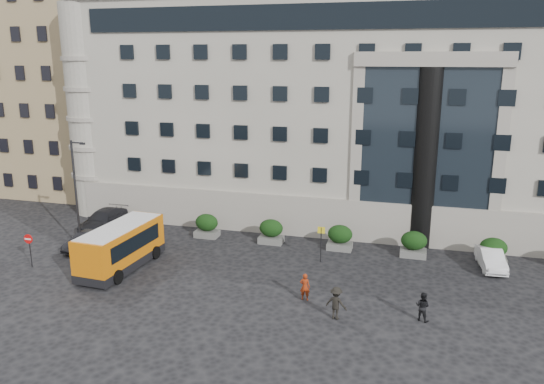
{
  "coord_description": "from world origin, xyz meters",
  "views": [
    {
      "loc": [
        11.33,
        -28.65,
        13.75
      ],
      "look_at": [
        2.32,
        3.98,
        5.0
      ],
      "focal_mm": 35.0,
      "sensor_mm": 36.0,
      "label": 1
    }
  ],
  "objects_px": {
    "hedge_a": "(207,225)",
    "no_entry_sign": "(29,244)",
    "minibus": "(121,245)",
    "parked_car_d": "(105,197)",
    "street_lamp": "(76,191)",
    "pedestrian_c": "(336,303)",
    "white_taxi": "(491,258)",
    "pedestrian_b": "(423,306)",
    "hedge_e": "(493,251)",
    "red_truck": "(147,195)",
    "hedge_b": "(271,231)",
    "hedge_c": "(340,237)",
    "bus_stop_sign": "(321,238)",
    "parked_car_b": "(86,241)",
    "pedestrian_a": "(305,287)",
    "parked_car_c": "(104,220)",
    "hedge_d": "(414,244)"
  },
  "relations": [
    {
      "from": "parked_car_c",
      "to": "pedestrian_a",
      "type": "relative_size",
      "value": 3.25
    },
    {
      "from": "hedge_a",
      "to": "pedestrian_c",
      "type": "xyz_separation_m",
      "value": [
        11.74,
        -10.55,
        -0.02
      ]
    },
    {
      "from": "street_lamp",
      "to": "bus_stop_sign",
      "type": "bearing_deg",
      "value": 6.54
    },
    {
      "from": "minibus",
      "to": "pedestrian_c",
      "type": "distance_m",
      "value": 15.13
    },
    {
      "from": "hedge_b",
      "to": "no_entry_sign",
      "type": "distance_m",
      "value": 16.74
    },
    {
      "from": "hedge_b",
      "to": "parked_car_b",
      "type": "distance_m",
      "value": 13.6
    },
    {
      "from": "hedge_c",
      "to": "parked_car_d",
      "type": "height_order",
      "value": "hedge_c"
    },
    {
      "from": "hedge_e",
      "to": "no_entry_sign",
      "type": "relative_size",
      "value": 0.79
    },
    {
      "from": "hedge_d",
      "to": "parked_car_c",
      "type": "relative_size",
      "value": 0.35
    },
    {
      "from": "hedge_a",
      "to": "pedestrian_a",
      "type": "bearing_deg",
      "value": -42.21
    },
    {
      "from": "red_truck",
      "to": "pedestrian_c",
      "type": "relative_size",
      "value": 2.78
    },
    {
      "from": "street_lamp",
      "to": "pedestrian_c",
      "type": "xyz_separation_m",
      "value": [
        19.68,
        -5.75,
        -3.46
      ]
    },
    {
      "from": "hedge_c",
      "to": "parked_car_d",
      "type": "xyz_separation_m",
      "value": [
        -23.32,
        6.25,
        -0.27
      ]
    },
    {
      "from": "minibus",
      "to": "white_taxi",
      "type": "bearing_deg",
      "value": 19.15
    },
    {
      "from": "hedge_d",
      "to": "white_taxi",
      "type": "height_order",
      "value": "hedge_d"
    },
    {
      "from": "bus_stop_sign",
      "to": "no_entry_sign",
      "type": "height_order",
      "value": "bus_stop_sign"
    },
    {
      "from": "hedge_e",
      "to": "red_truck",
      "type": "xyz_separation_m",
      "value": [
        -28.97,
        5.6,
        0.43
      ]
    },
    {
      "from": "minibus",
      "to": "hedge_a",
      "type": "bearing_deg",
      "value": 71.19
    },
    {
      "from": "minibus",
      "to": "pedestrian_c",
      "type": "relative_size",
      "value": 3.92
    },
    {
      "from": "white_taxi",
      "to": "pedestrian_c",
      "type": "bearing_deg",
      "value": -138.15
    },
    {
      "from": "hedge_a",
      "to": "hedge_d",
      "type": "bearing_deg",
      "value": 0.0
    },
    {
      "from": "hedge_a",
      "to": "hedge_b",
      "type": "relative_size",
      "value": 1.0
    },
    {
      "from": "parked_car_d",
      "to": "bus_stop_sign",
      "type": "bearing_deg",
      "value": -21.72
    },
    {
      "from": "red_truck",
      "to": "pedestrian_a",
      "type": "distance_m",
      "value": 22.9
    },
    {
      "from": "no_entry_sign",
      "to": "pedestrian_b",
      "type": "bearing_deg",
      "value": -1.53
    },
    {
      "from": "hedge_c",
      "to": "pedestrian_c",
      "type": "relative_size",
      "value": 1.01
    },
    {
      "from": "hedge_a",
      "to": "no_entry_sign",
      "type": "relative_size",
      "value": 0.79
    },
    {
      "from": "hedge_e",
      "to": "street_lamp",
      "type": "relative_size",
      "value": 0.23
    },
    {
      "from": "white_taxi",
      "to": "pedestrian_a",
      "type": "distance_m",
      "value": 13.53
    },
    {
      "from": "hedge_a",
      "to": "parked_car_b",
      "type": "xyz_separation_m",
      "value": [
        -7.5,
        -4.87,
        -0.3
      ]
    },
    {
      "from": "hedge_a",
      "to": "minibus",
      "type": "height_order",
      "value": "minibus"
    },
    {
      "from": "red_truck",
      "to": "parked_car_c",
      "type": "xyz_separation_m",
      "value": [
        -0.71,
        -5.99,
        -0.59
      ]
    },
    {
      "from": "no_entry_sign",
      "to": "parked_car_b",
      "type": "height_order",
      "value": "no_entry_sign"
    },
    {
      "from": "hedge_e",
      "to": "white_taxi",
      "type": "bearing_deg",
      "value": -104.34
    },
    {
      "from": "hedge_a",
      "to": "pedestrian_a",
      "type": "xyz_separation_m",
      "value": [
        9.66,
        -8.76,
        -0.12
      ]
    },
    {
      "from": "street_lamp",
      "to": "pedestrian_a",
      "type": "distance_m",
      "value": 18.38
    },
    {
      "from": "street_lamp",
      "to": "pedestrian_a",
      "type": "bearing_deg",
      "value": -12.68
    },
    {
      "from": "red_truck",
      "to": "parked_car_b",
      "type": "relative_size",
      "value": 1.34
    },
    {
      "from": "minibus",
      "to": "hedge_b",
      "type": "bearing_deg",
      "value": 45.45
    },
    {
      "from": "hedge_d",
      "to": "white_taxi",
      "type": "bearing_deg",
      "value": -9.1
    },
    {
      "from": "hedge_c",
      "to": "pedestrian_a",
      "type": "xyz_separation_m",
      "value": [
        -0.74,
        -8.76,
        -0.12
      ]
    },
    {
      "from": "hedge_d",
      "to": "pedestrian_a",
      "type": "xyz_separation_m",
      "value": [
        -5.94,
        -8.76,
        -0.12
      ]
    },
    {
      "from": "hedge_a",
      "to": "street_lamp",
      "type": "bearing_deg",
      "value": -148.84
    },
    {
      "from": "no_entry_sign",
      "to": "parked_car_c",
      "type": "xyz_separation_m",
      "value": [
        0.12,
        8.45,
        -0.89
      ]
    },
    {
      "from": "parked_car_d",
      "to": "minibus",
      "type": "bearing_deg",
      "value": -53.83
    },
    {
      "from": "parked_car_b",
      "to": "parked_car_d",
      "type": "relative_size",
      "value": 0.8
    },
    {
      "from": "hedge_e",
      "to": "red_truck",
      "type": "bearing_deg",
      "value": 169.05
    },
    {
      "from": "bus_stop_sign",
      "to": "hedge_a",
      "type": "bearing_deg",
      "value": 163.58
    },
    {
      "from": "red_truck",
      "to": "hedge_b",
      "type": "bearing_deg",
      "value": -27.18
    },
    {
      "from": "hedge_b",
      "to": "bus_stop_sign",
      "type": "distance_m",
      "value": 5.19
    }
  ]
}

